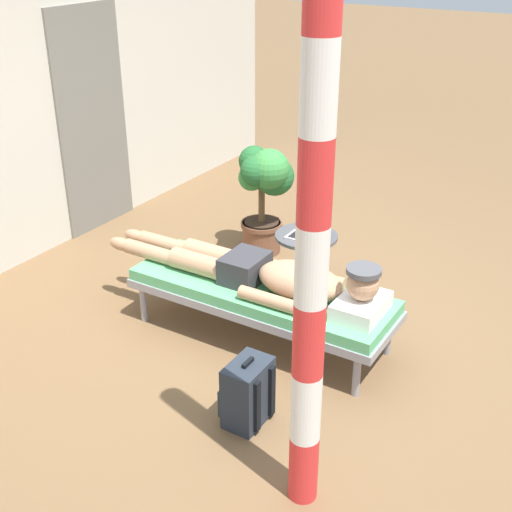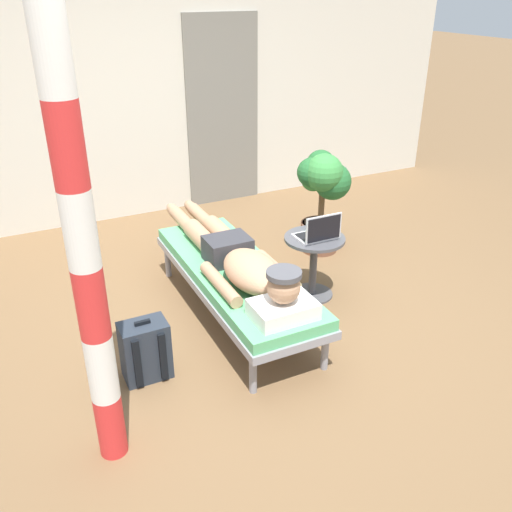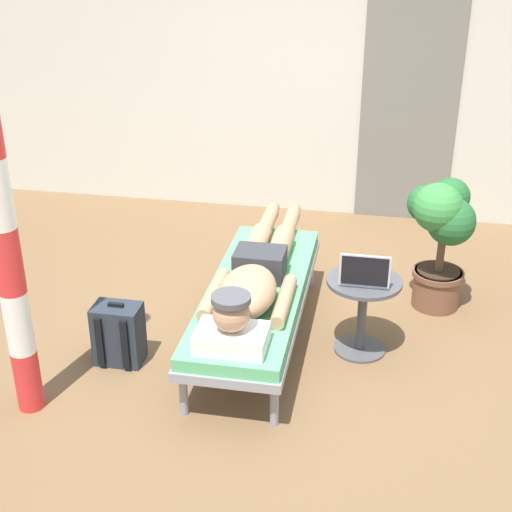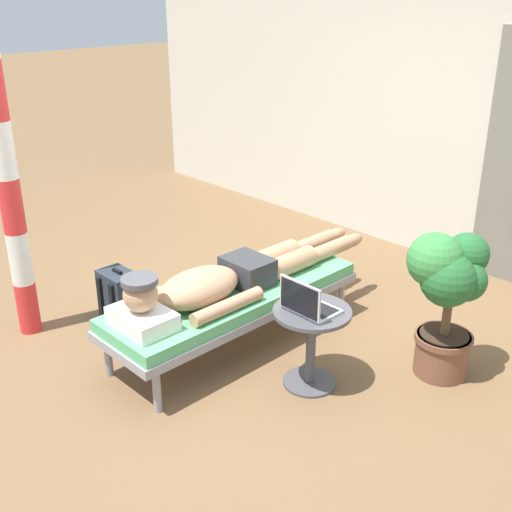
{
  "view_description": "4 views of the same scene",
  "coord_description": "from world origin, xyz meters",
  "px_view_note": "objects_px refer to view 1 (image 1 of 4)",
  "views": [
    {
      "loc": [
        -3.66,
        -1.9,
        2.67
      ],
      "look_at": [
        0.01,
        0.33,
        0.53
      ],
      "focal_mm": 47.39,
      "sensor_mm": 36.0,
      "label": 1
    },
    {
      "loc": [
        -1.61,
        -3.11,
        2.33
      ],
      "look_at": [
        0.01,
        0.17,
        0.48
      ],
      "focal_mm": 38.57,
      "sensor_mm": 36.0,
      "label": 2
    },
    {
      "loc": [
        0.61,
        -3.92,
        2.67
      ],
      "look_at": [
        -0.14,
        0.06,
        0.69
      ],
      "focal_mm": 51.08,
      "sensor_mm": 36.0,
      "label": 3
    },
    {
      "loc": [
        2.74,
        -2.4,
        2.34
      ],
      "look_at": [
        -0.17,
        0.4,
        0.6
      ],
      "focal_mm": 44.74,
      "sensor_mm": 36.0,
      "label": 4
    }
  ],
  "objects_px": {
    "laptop": "(313,229)",
    "person_reclining": "(270,274)",
    "backpack": "(247,393)",
    "porch_post": "(312,265)",
    "side_table": "(306,254)",
    "potted_plant": "(264,186)",
    "lounge_chair": "(261,294)"
  },
  "relations": [
    {
      "from": "lounge_chair",
      "to": "side_table",
      "type": "bearing_deg",
      "value": 1.06
    },
    {
      "from": "laptop",
      "to": "person_reclining",
      "type": "bearing_deg",
      "value": -177.44
    },
    {
      "from": "person_reclining",
      "to": "potted_plant",
      "type": "height_order",
      "value": "potted_plant"
    },
    {
      "from": "backpack",
      "to": "lounge_chair",
      "type": "bearing_deg",
      "value": 25.93
    },
    {
      "from": "lounge_chair",
      "to": "person_reclining",
      "type": "height_order",
      "value": "person_reclining"
    },
    {
      "from": "potted_plant",
      "to": "porch_post",
      "type": "relative_size",
      "value": 0.37
    },
    {
      "from": "side_table",
      "to": "laptop",
      "type": "distance_m",
      "value": 0.23
    },
    {
      "from": "lounge_chair",
      "to": "potted_plant",
      "type": "bearing_deg",
      "value": 29.78
    },
    {
      "from": "person_reclining",
      "to": "side_table",
      "type": "relative_size",
      "value": 4.15
    },
    {
      "from": "side_table",
      "to": "backpack",
      "type": "distance_m",
      "value": 1.57
    },
    {
      "from": "laptop",
      "to": "lounge_chair",
      "type": "bearing_deg",
      "value": 176.83
    },
    {
      "from": "potted_plant",
      "to": "porch_post",
      "type": "height_order",
      "value": "porch_post"
    },
    {
      "from": "porch_post",
      "to": "backpack",
      "type": "bearing_deg",
      "value": 57.67
    },
    {
      "from": "person_reclining",
      "to": "laptop",
      "type": "bearing_deg",
      "value": 2.56
    },
    {
      "from": "lounge_chair",
      "to": "side_table",
      "type": "height_order",
      "value": "side_table"
    },
    {
      "from": "backpack",
      "to": "potted_plant",
      "type": "xyz_separation_m",
      "value": [
        2.0,
        1.08,
        0.44
      ]
    },
    {
      "from": "side_table",
      "to": "porch_post",
      "type": "xyz_separation_m",
      "value": [
        -1.86,
        -0.96,
        0.98
      ]
    },
    {
      "from": "lounge_chair",
      "to": "potted_plant",
      "type": "relative_size",
      "value": 1.93
    },
    {
      "from": "porch_post",
      "to": "lounge_chair",
      "type": "bearing_deg",
      "value": 39.16
    },
    {
      "from": "lounge_chair",
      "to": "porch_post",
      "type": "bearing_deg",
      "value": -140.84
    },
    {
      "from": "side_table",
      "to": "backpack",
      "type": "relative_size",
      "value": 1.23
    },
    {
      "from": "side_table",
      "to": "potted_plant",
      "type": "bearing_deg",
      "value": 53.51
    },
    {
      "from": "side_table",
      "to": "porch_post",
      "type": "height_order",
      "value": "porch_post"
    },
    {
      "from": "person_reclining",
      "to": "laptop",
      "type": "xyz_separation_m",
      "value": [
        0.69,
        0.03,
        0.06
      ]
    },
    {
      "from": "backpack",
      "to": "porch_post",
      "type": "distance_m",
      "value": 1.31
    },
    {
      "from": "person_reclining",
      "to": "backpack",
      "type": "xyz_separation_m",
      "value": [
        -0.81,
        -0.33,
        -0.32
      ]
    },
    {
      "from": "side_table",
      "to": "potted_plant",
      "type": "relative_size",
      "value": 0.53
    },
    {
      "from": "potted_plant",
      "to": "laptop",
      "type": "bearing_deg",
      "value": -124.48
    },
    {
      "from": "person_reclining",
      "to": "backpack",
      "type": "height_order",
      "value": "person_reclining"
    },
    {
      "from": "backpack",
      "to": "potted_plant",
      "type": "height_order",
      "value": "potted_plant"
    },
    {
      "from": "laptop",
      "to": "porch_post",
      "type": "bearing_deg",
      "value": -153.91
    },
    {
      "from": "person_reclining",
      "to": "potted_plant",
      "type": "xyz_separation_m",
      "value": [
        1.19,
        0.75,
        0.11
      ]
    }
  ]
}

